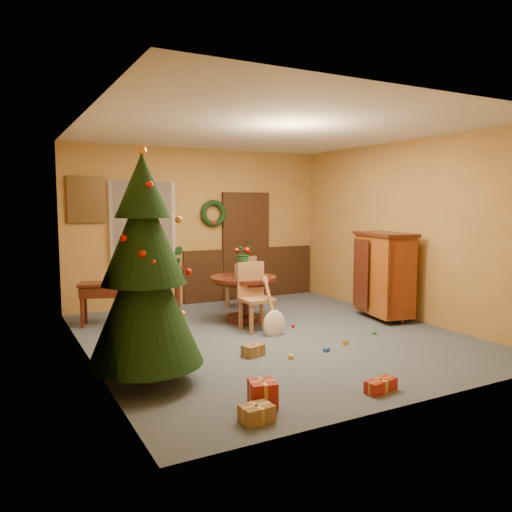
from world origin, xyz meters
TOP-DOWN VIEW (x-y plane):
  - room_envelope at (0.21, 2.70)m, footprint 5.50×5.50m
  - dining_table at (0.03, 0.97)m, footprint 1.06×1.06m
  - urn at (0.03, 0.97)m, footprint 0.27×0.27m
  - centerpiece_plant at (0.03, 0.97)m, footprint 0.32×0.28m
  - chair_near at (-0.07, 0.43)m, footprint 0.44×0.44m
  - chair_far at (0.46, 1.82)m, footprint 0.52×0.52m
  - guitar at (0.03, -0.00)m, footprint 0.45×0.60m
  - plant_stand at (-0.63, 2.26)m, footprint 0.30×0.30m
  - stand_plant at (-0.63, 2.26)m, footprint 0.26×0.24m
  - christmas_tree at (-2.11, -1.03)m, footprint 1.20×1.20m
  - writing_desk at (-1.98, 1.74)m, footprint 0.84×0.62m
  - sideboard at (2.15, 0.07)m, footprint 0.78×1.19m
  - gift_a at (-1.53, -2.40)m, footprint 0.29×0.22m
  - gift_b at (-1.32, -2.14)m, footprint 0.29×0.29m
  - gift_c at (-0.68, -0.72)m, footprint 0.30×0.24m
  - gift_d at (-0.10, -2.37)m, footprint 0.37×0.20m
  - toy_a at (0.22, -1.01)m, footprint 0.09×0.07m
  - toy_b at (1.34, -0.64)m, footprint 0.06×0.06m
  - toy_c at (-0.33, -1.04)m, footprint 0.07×0.09m
  - toy_d at (0.51, 0.25)m, footprint 0.06×0.06m
  - toy_e at (0.63, -0.87)m, footprint 0.09×0.06m

SIDE VIEW (x-z plane):
  - toy_a at x=0.22m, z-range 0.00..0.05m
  - toy_c at x=-0.33m, z-range 0.00..0.05m
  - toy_e at x=0.63m, z-range 0.00..0.05m
  - toy_b at x=1.34m, z-range 0.00..0.06m
  - toy_d at x=0.51m, z-range 0.00..0.06m
  - gift_d at x=-0.10m, z-range 0.00..0.13m
  - gift_c at x=-0.68m, z-range 0.00..0.14m
  - gift_a at x=-1.53m, z-range 0.00..0.15m
  - gift_b at x=-1.32m, z-range 0.00..0.24m
  - guitar at x=0.03m, z-range 0.01..0.82m
  - plant_stand at x=-0.63m, z-range 0.09..0.86m
  - writing_desk at x=-1.98m, z-range 0.17..0.84m
  - dining_table at x=0.03m, z-range 0.15..0.87m
  - chair_far at x=0.46m, z-range 0.03..0.99m
  - chair_near at x=-0.07m, z-range 0.04..1.04m
  - sideboard at x=2.15m, z-range 0.05..1.46m
  - urn at x=0.03m, z-range 0.73..0.93m
  - stand_plant at x=-0.63m, z-range 0.76..1.15m
  - centerpiece_plant at x=0.03m, z-range 0.93..1.29m
  - room_envelope at x=0.21m, z-range -1.63..3.87m
  - christmas_tree at x=-2.11m, z-range -0.06..2.40m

